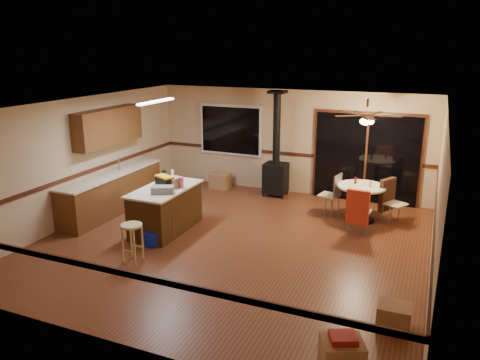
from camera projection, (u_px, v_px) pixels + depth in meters
The scene contains 35 objects.
floor at pixel (234, 241), 8.98m from camera, with size 7.00×7.00×0.00m, color #5E2E1A.
ceiling at pixel (233, 106), 8.26m from camera, with size 7.00×7.00×0.00m, color silver.
wall_back at pixel (290, 142), 11.72m from camera, with size 7.00×7.00×0.00m, color tan.
wall_front at pixel (115, 249), 5.52m from camera, with size 7.00×7.00×0.00m, color tan.
wall_left at pixel (83, 159), 9.93m from camera, with size 7.00×7.00×0.00m, color tan.
wall_right at pixel (438, 200), 7.31m from camera, with size 7.00×7.00×0.00m, color tan.
chair_rail at pixel (234, 192), 8.70m from camera, with size 7.00×7.00×0.08m, color #3E1A0F, non-canonical shape.
window at pixel (231, 130), 12.22m from camera, with size 1.72×0.10×1.32m, color black.
sliding_door at pixel (366, 159), 11.03m from camera, with size 2.52×0.10×2.10m, color black.
lower_cabinets at pixel (113, 193), 10.50m from camera, with size 0.60×3.00×0.86m, color brown.
countertop at pixel (111, 174), 10.38m from camera, with size 0.64×3.04×0.04m, color beige.
upper_cabinets at pixel (109, 127), 10.32m from camera, with size 0.35×2.00×0.80m, color brown.
kitchen_island at pixel (166, 209), 9.42m from camera, with size 0.88×1.68×0.90m.
wood_stove at pixel (276, 167), 11.55m from camera, with size 0.55×0.50×2.52m.
ceiling_fan at pixel (367, 118), 9.46m from camera, with size 0.24×0.24×0.55m.
fluorescent_strip at pixel (156, 102), 9.21m from camera, with size 0.10×1.20×0.04m, color white.
toolbox_grey at pixel (163, 190), 8.95m from camera, with size 0.42×0.24×0.13m, color slate.
toolbox_black at pixel (165, 182), 9.28m from camera, with size 0.38×0.20×0.21m, color black.
toolbox_yellow_lid at pixel (164, 177), 9.24m from camera, with size 0.39×0.21×0.03m, color gold.
box_on_island at pixel (174, 182), 9.31m from camera, with size 0.22×0.30×0.20m, color #956A42.
bottle_dark at pixel (164, 176), 9.58m from camera, with size 0.08×0.08×0.28m, color black.
bottle_pink at pixel (181, 183), 9.24m from camera, with size 0.07×0.07×0.22m, color #D84C8C.
bottle_white at pixel (172, 174), 10.00m from camera, with size 0.06×0.06×0.17m, color white.
bar_stool at pixel (133, 242), 8.10m from camera, with size 0.37×0.37×0.67m, color tan.
blue_bucket at pixel (152, 239), 8.78m from camera, with size 0.32×0.32×0.26m, color #0C1FB0.
dining_table at pixel (361, 197), 9.92m from camera, with size 1.01×1.01×0.78m.
glass_red at pixel (355, 180), 9.98m from camera, with size 0.05×0.05×0.14m, color #590C14.
glass_cream at pixel (370, 184), 9.73m from camera, with size 0.06×0.06×0.13m, color beige.
chair_left at pixel (334, 190), 10.20m from camera, with size 0.48×0.47×0.51m.
chair_near at pixel (358, 207), 9.10m from camera, with size 0.46×0.50×0.70m.
chair_right at pixel (388, 195), 9.83m from camera, with size 0.61×0.59×0.70m.
box_under_window at pixel (220, 181), 12.32m from camera, with size 0.50×0.40×0.40m, color #956A42.
box_corner_a at pixel (342, 354), 5.40m from camera, with size 0.48×0.40×0.36m, color #956A42.
box_corner_b at pixel (394, 317), 6.17m from camera, with size 0.43×0.37×0.35m, color #956A42.
box_small_red at pixel (343, 338), 5.34m from camera, with size 0.30×0.25×0.08m, color maroon.
Camera 1 is at (3.35, -7.60, 3.61)m, focal length 35.00 mm.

